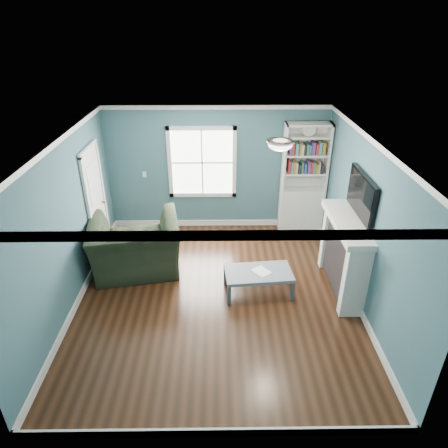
{
  "coord_description": "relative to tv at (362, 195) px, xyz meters",
  "views": [
    {
      "loc": [
        0.05,
        -5.3,
        4.16
      ],
      "look_at": [
        0.12,
        0.4,
        1.14
      ],
      "focal_mm": 32.0,
      "sensor_mm": 36.0,
      "label": 1
    }
  ],
  "objects": [
    {
      "name": "window",
      "position": [
        -2.5,
        2.29,
        -0.27
      ],
      "size": [
        1.4,
        0.06,
        1.5
      ],
      "color": "white",
      "rests_on": "room_walls"
    },
    {
      "name": "floor",
      "position": [
        -2.2,
        -0.2,
        -1.72
      ],
      "size": [
        5.0,
        5.0,
        0.0
      ],
      "primitive_type": "plane",
      "color": "black",
      "rests_on": "ground"
    },
    {
      "name": "recliner",
      "position": [
        -3.64,
        0.58,
        -1.06
      ],
      "size": [
        1.67,
        1.24,
        1.33
      ],
      "primitive_type": "imported",
      "rotation": [
        0.0,
        0.0,
        -2.96
      ],
      "color": "black",
      "rests_on": "ground"
    },
    {
      "name": "tv",
      "position": [
        0.0,
        0.0,
        0.0
      ],
      "size": [
        0.06,
        1.1,
        0.65
      ],
      "primitive_type": "cube",
      "color": "black",
      "rests_on": "fireplace"
    },
    {
      "name": "paper_sheet",
      "position": [
        -1.46,
        -0.08,
        -1.32
      ],
      "size": [
        0.35,
        0.36,
        0.0
      ],
      "primitive_type": "cube",
      "rotation": [
        0.0,
        0.0,
        0.64
      ],
      "color": "white",
      "rests_on": "coffee_table"
    },
    {
      "name": "door",
      "position": [
        -4.42,
        1.2,
        -0.65
      ],
      "size": [
        0.12,
        0.98,
        2.17
      ],
      "color": "silver",
      "rests_on": "ground"
    },
    {
      "name": "room_walls",
      "position": [
        -2.2,
        -0.2,
        -0.14
      ],
      "size": [
        5.0,
        5.0,
        5.0
      ],
      "color": "#37626A",
      "rests_on": "ground"
    },
    {
      "name": "coffee_table",
      "position": [
        -1.51,
        -0.09,
        -1.38
      ],
      "size": [
        1.14,
        0.69,
        0.4
      ],
      "rotation": [
        0.0,
        0.0,
        0.09
      ],
      "color": "#434951",
      "rests_on": "ground"
    },
    {
      "name": "trim",
      "position": [
        -2.2,
        -0.2,
        -0.49
      ],
      "size": [
        4.5,
        5.0,
        2.6
      ],
      "color": "white",
      "rests_on": "ground"
    },
    {
      "name": "ceiling_fixture",
      "position": [
        -1.3,
        -0.1,
        0.82
      ],
      "size": [
        0.38,
        0.38,
        0.15
      ],
      "color": "white",
      "rests_on": "room_walls"
    },
    {
      "name": "light_switch",
      "position": [
        -3.7,
        2.28,
        -0.52
      ],
      "size": [
        0.08,
        0.01,
        0.12
      ],
      "primitive_type": "cube",
      "color": "white",
      "rests_on": "room_walls"
    },
    {
      "name": "fireplace",
      "position": [
        -0.12,
        0.0,
        -1.09
      ],
      "size": [
        0.44,
        1.58,
        1.3
      ],
      "color": "black",
      "rests_on": "ground"
    },
    {
      "name": "bookshelf",
      "position": [
        -0.43,
        2.1,
        -0.8
      ],
      "size": [
        0.9,
        0.35,
        2.31
      ],
      "color": "silver",
      "rests_on": "ground"
    }
  ]
}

